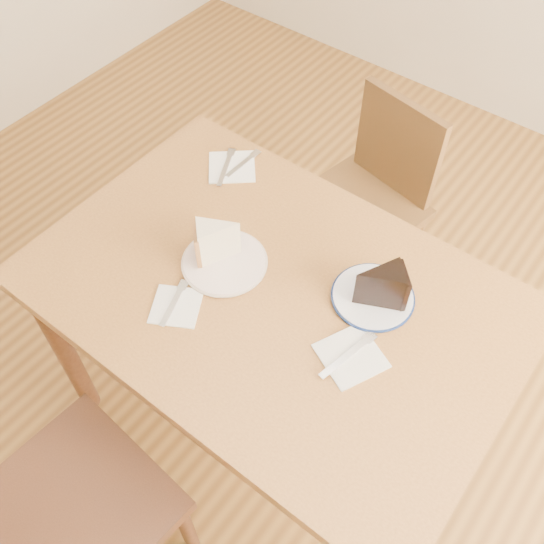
{
  "coord_description": "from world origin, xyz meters",
  "views": [
    {
      "loc": [
        0.53,
        -0.69,
        1.96
      ],
      "look_at": [
        -0.01,
        0.01,
        0.8
      ],
      "focal_mm": 40.0,
      "sensor_mm": 36.0,
      "label": 1
    }
  ],
  "objects_px": {
    "plate_navy": "(373,297)",
    "chocolate_cake": "(377,288)",
    "table": "(273,312)",
    "chair_near": "(47,528)",
    "chair_far": "(367,200)",
    "carrot_cake": "(220,242)",
    "plate_cream": "(225,262)"
  },
  "relations": [
    {
      "from": "table",
      "to": "chocolate_cake",
      "type": "relative_size",
      "value": 10.84
    },
    {
      "from": "plate_navy",
      "to": "carrot_cake",
      "type": "distance_m",
      "value": 0.4
    },
    {
      "from": "plate_cream",
      "to": "chocolate_cake",
      "type": "distance_m",
      "value": 0.39
    },
    {
      "from": "table",
      "to": "chocolate_cake",
      "type": "distance_m",
      "value": 0.29
    },
    {
      "from": "plate_navy",
      "to": "chair_far",
      "type": "bearing_deg",
      "value": 120.04
    },
    {
      "from": "chair_far",
      "to": "plate_navy",
      "type": "relative_size",
      "value": 4.07
    },
    {
      "from": "table",
      "to": "plate_navy",
      "type": "distance_m",
      "value": 0.27
    },
    {
      "from": "chair_far",
      "to": "table",
      "type": "bearing_deg",
      "value": 110.34
    },
    {
      "from": "table",
      "to": "carrot_cake",
      "type": "relative_size",
      "value": 11.42
    },
    {
      "from": "plate_navy",
      "to": "carrot_cake",
      "type": "height_order",
      "value": "carrot_cake"
    },
    {
      "from": "chocolate_cake",
      "to": "table",
      "type": "bearing_deg",
      "value": 73.83
    },
    {
      "from": "chair_near",
      "to": "plate_navy",
      "type": "xyz_separation_m",
      "value": [
        0.32,
        0.84,
        0.27
      ]
    },
    {
      "from": "plate_cream",
      "to": "plate_navy",
      "type": "xyz_separation_m",
      "value": [
        0.36,
        0.14,
        0.0
      ]
    },
    {
      "from": "table",
      "to": "chair_near",
      "type": "relative_size",
      "value": 1.38
    },
    {
      "from": "table",
      "to": "chair_far",
      "type": "distance_m",
      "value": 0.72
    },
    {
      "from": "table",
      "to": "plate_cream",
      "type": "bearing_deg",
      "value": -176.27
    },
    {
      "from": "chair_far",
      "to": "carrot_cake",
      "type": "distance_m",
      "value": 0.78
    },
    {
      "from": "plate_cream",
      "to": "plate_navy",
      "type": "relative_size",
      "value": 1.07
    },
    {
      "from": "table",
      "to": "plate_navy",
      "type": "bearing_deg",
      "value": 31.79
    },
    {
      "from": "table",
      "to": "chair_far",
      "type": "relative_size",
      "value": 1.51
    },
    {
      "from": "carrot_cake",
      "to": "chocolate_cake",
      "type": "bearing_deg",
      "value": 61.12
    },
    {
      "from": "chair_near",
      "to": "chocolate_cake",
      "type": "height_order",
      "value": "chair_near"
    },
    {
      "from": "chair_far",
      "to": "plate_navy",
      "type": "distance_m",
      "value": 0.71
    },
    {
      "from": "table",
      "to": "carrot_cake",
      "type": "height_order",
      "value": "carrot_cake"
    },
    {
      "from": "plate_navy",
      "to": "chocolate_cake",
      "type": "distance_m",
      "value": 0.06
    },
    {
      "from": "table",
      "to": "chair_near",
      "type": "bearing_deg",
      "value": -99.34
    },
    {
      "from": "table",
      "to": "plate_cream",
      "type": "xyz_separation_m",
      "value": [
        -0.15,
        -0.01,
        0.1
      ]
    },
    {
      "from": "chair_near",
      "to": "plate_cream",
      "type": "height_order",
      "value": "chair_near"
    },
    {
      "from": "plate_cream",
      "to": "carrot_cake",
      "type": "bearing_deg",
      "value": 149.71
    },
    {
      "from": "chair_near",
      "to": "chair_far",
      "type": "relative_size",
      "value": 1.09
    },
    {
      "from": "plate_cream",
      "to": "carrot_cake",
      "type": "relative_size",
      "value": 2.0
    },
    {
      "from": "carrot_cake",
      "to": "chocolate_cake",
      "type": "distance_m",
      "value": 0.4
    }
  ]
}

